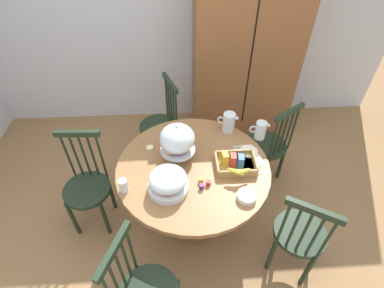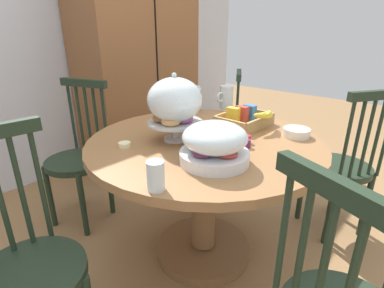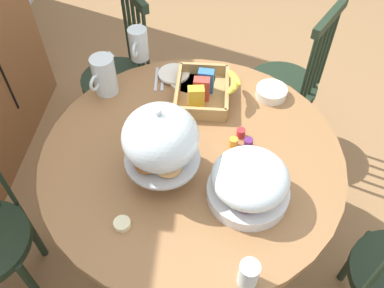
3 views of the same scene
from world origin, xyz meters
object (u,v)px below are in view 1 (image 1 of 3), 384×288
object	(u,v)px
windsor_chair_near_window	(88,187)
windsor_chair_facing_door	(299,235)
wooden_armoire	(244,54)
pastry_stand_with_dome	(177,140)
windsor_chair_far_side	(267,146)
windsor_chair_host_seat	(161,126)
butter_dish	(150,148)
orange_juice_pitcher	(229,123)
cereal_basket	(235,164)
dining_table	(193,183)
china_plate_small	(249,151)
cereal_bowl	(247,196)
china_plate_large	(248,160)
milk_pitcher	(260,131)
fruit_platter_covered	(168,182)
drinking_glass	(123,186)

from	to	relation	value
windsor_chair_near_window	windsor_chair_facing_door	bearing A→B (deg)	-18.49
wooden_armoire	pastry_stand_with_dome	size ratio (longest dim) A/B	5.70
windsor_chair_far_side	windsor_chair_host_seat	size ratio (longest dim) A/B	1.00
butter_dish	windsor_chair_facing_door	bearing A→B (deg)	-32.25
wooden_armoire	windsor_chair_far_side	world-z (taller)	wooden_armoire
windsor_chair_facing_door	orange_juice_pitcher	world-z (taller)	windsor_chair_facing_door
cereal_basket	windsor_chair_far_side	bearing A→B (deg)	49.61
wooden_armoire	windsor_chair_facing_door	xyz separation A→B (m)	(0.12, -1.88, -0.53)
windsor_chair_near_window	windsor_chair_host_seat	size ratio (longest dim) A/B	1.00
wooden_armoire	windsor_chair_far_side	size ratio (longest dim) A/B	2.01
cereal_basket	windsor_chair_host_seat	bearing A→B (deg)	124.50
dining_table	windsor_chair_near_window	world-z (taller)	windsor_chair_near_window
china_plate_small	cereal_bowl	distance (m)	0.47
dining_table	china_plate_small	world-z (taller)	china_plate_small
butter_dish	windsor_chair_near_window	bearing A→B (deg)	-165.45
dining_table	china_plate_small	size ratio (longest dim) A/B	8.14
cereal_basket	cereal_bowl	xyz separation A→B (m)	(0.04, -0.30, -0.02)
dining_table	windsor_chair_host_seat	size ratio (longest dim) A/B	1.25
windsor_chair_near_window	china_plate_large	bearing A→B (deg)	-1.68
pastry_stand_with_dome	butter_dish	distance (m)	0.32
cereal_bowl	milk_pitcher	bearing A→B (deg)	69.62
orange_juice_pitcher	cereal_bowl	xyz separation A→B (m)	(0.02, -0.75, -0.06)
wooden_armoire	pastry_stand_with_dome	world-z (taller)	wooden_armoire
wooden_armoire	china_plate_large	size ratio (longest dim) A/B	8.91
windsor_chair_far_side	cereal_basket	bearing A→B (deg)	-130.39
windsor_chair_facing_door	fruit_platter_covered	size ratio (longest dim) A/B	3.25
orange_juice_pitcher	drinking_glass	xyz separation A→B (m)	(-0.86, -0.63, -0.03)
pastry_stand_with_dome	china_plate_small	distance (m)	0.61
windsor_chair_facing_door	windsor_chair_host_seat	xyz separation A→B (m)	(-1.06, 1.35, 0.00)
dining_table	china_plate_large	distance (m)	0.50
wooden_armoire	windsor_chair_facing_door	bearing A→B (deg)	-86.34
windsor_chair_far_side	pastry_stand_with_dome	bearing A→B (deg)	-156.53
windsor_chair_host_seat	orange_juice_pitcher	distance (m)	0.86
china_plate_small	windsor_chair_facing_door	bearing A→B (deg)	-63.63
dining_table	windsor_chair_near_window	distance (m)	0.91
windsor_chair_host_seat	butter_dish	world-z (taller)	windsor_chair_host_seat
china_plate_small	fruit_platter_covered	bearing A→B (deg)	-152.95
pastry_stand_with_dome	cereal_basket	xyz separation A→B (m)	(0.44, -0.14, -0.15)
windsor_chair_host_seat	drinking_glass	distance (m)	1.15
butter_dish	orange_juice_pitcher	bearing A→B (deg)	16.20
windsor_chair_near_window	pastry_stand_with_dome	distance (m)	0.93
windsor_chair_facing_door	milk_pitcher	distance (m)	0.89
windsor_chair_facing_door	pastry_stand_with_dome	size ratio (longest dim) A/B	2.83
windsor_chair_facing_door	china_plate_large	bearing A→B (deg)	121.54
windsor_chair_facing_door	pastry_stand_with_dome	world-z (taller)	pastry_stand_with_dome
orange_juice_pitcher	cereal_bowl	world-z (taller)	orange_juice_pitcher
orange_juice_pitcher	china_plate_small	size ratio (longest dim) A/B	1.22
windsor_chair_far_side	fruit_platter_covered	distance (m)	1.25
china_plate_large	pastry_stand_with_dome	bearing A→B (deg)	173.15
milk_pitcher	drinking_glass	size ratio (longest dim) A/B	1.61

